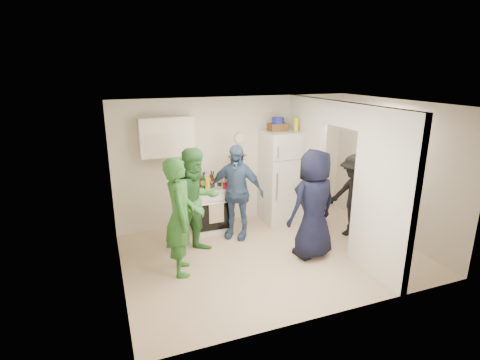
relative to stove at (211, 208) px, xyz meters
name	(u,v)px	position (x,y,z in m)	size (l,w,h in m)	color
floor	(272,255)	(0.65, -1.37, -0.43)	(4.80, 4.80, 0.00)	tan
wall_back	(237,160)	(0.65, 0.33, 0.82)	(4.80, 4.80, 0.00)	silver
wall_front	(337,224)	(0.65, -3.07, 0.82)	(4.80, 4.80, 0.00)	silver
wall_left	(115,203)	(-1.75, -1.37, 0.82)	(3.40, 3.40, 0.00)	silver
wall_right	(394,170)	(3.05, -1.37, 0.82)	(3.40, 3.40, 0.00)	silver
ceiling	(276,104)	(0.65, -1.37, 2.07)	(4.80, 4.80, 0.00)	white
partition_pier_back	(305,162)	(1.85, -0.27, 0.82)	(0.12, 1.20, 2.50)	silver
partition_pier_front	(383,197)	(1.85, -2.47, 0.82)	(0.12, 1.20, 2.50)	silver
partition_header	(343,114)	(1.85, -1.37, 1.87)	(0.12, 1.00, 0.40)	silver
stove	(211,208)	(0.00, 0.00, 0.00)	(0.73, 0.61, 0.87)	white
upper_cabinet	(166,136)	(-0.75, 0.15, 1.42)	(0.95, 0.34, 0.70)	silver
fridge	(282,177)	(1.48, -0.03, 0.49)	(0.76, 0.74, 1.85)	silver
wicker_basket	(278,127)	(1.38, 0.02, 1.49)	(0.35, 0.25, 0.15)	brown
blue_bowl	(278,120)	(1.38, 0.02, 1.62)	(0.24, 0.24, 0.11)	#151C94
yellow_cup_stack_top	(296,125)	(1.70, -0.13, 1.54)	(0.09, 0.09, 0.25)	yellow
wall_clock	(239,138)	(0.70, 0.31, 1.27)	(0.22, 0.22, 0.03)	white
spice_shelf	(238,156)	(0.65, 0.28, 0.92)	(0.35, 0.08, 0.03)	olive
nook_window	(388,146)	(3.03, -1.17, 1.22)	(0.03, 0.70, 0.80)	black
nook_window_frame	(387,146)	(3.01, -1.17, 1.22)	(0.04, 0.76, 0.86)	white
nook_valance	(388,127)	(2.99, -1.17, 1.57)	(0.04, 0.82, 0.18)	white
yellow_cup_stack_stove	(208,185)	(-0.12, -0.22, 0.56)	(0.09, 0.09, 0.25)	gold
red_cup	(225,186)	(0.22, -0.20, 0.49)	(0.09, 0.09, 0.12)	red
person_green_left	(179,217)	(-0.88, -1.35, 0.47)	(0.66, 0.43, 1.81)	#2D6A2A
person_green_center	(196,202)	(-0.49, -0.83, 0.47)	(0.88, 0.69, 1.81)	#3D833A
person_denim	(236,192)	(0.34, -0.46, 0.44)	(1.02, 0.43, 1.74)	#3A5580
person_navy	(314,204)	(1.26, -1.60, 0.47)	(0.88, 0.57, 1.81)	black
person_nook	(354,197)	(2.34, -1.22, 0.35)	(1.01, 0.58, 1.56)	black
bottle_a	(195,179)	(-0.27, 0.13, 0.59)	(0.07, 0.07, 0.31)	maroon
bottle_b	(203,181)	(-0.16, -0.10, 0.60)	(0.08, 0.08, 0.33)	#194C1B
bottle_c	(205,178)	(-0.07, 0.15, 0.57)	(0.06, 0.06, 0.27)	silver
bottle_d	(213,181)	(0.03, -0.04, 0.56)	(0.07, 0.07, 0.25)	#601910
bottle_e	(213,177)	(0.11, 0.18, 0.56)	(0.07, 0.07, 0.25)	#999EAA
bottle_f	(219,179)	(0.18, 0.01, 0.58)	(0.08, 0.08, 0.29)	#18422B
bottle_g	(222,177)	(0.26, 0.14, 0.56)	(0.07, 0.07, 0.25)	olive
bottle_h	(196,183)	(-0.31, -0.13, 0.59)	(0.06, 0.06, 0.32)	#ADB1B9
bottle_i	(211,178)	(0.05, 0.11, 0.57)	(0.07, 0.07, 0.28)	#4F350D
bottle_j	(226,179)	(0.28, -0.08, 0.59)	(0.06, 0.06, 0.31)	#1C5229
bottle_k	(199,181)	(-0.21, 0.02, 0.56)	(0.07, 0.07, 0.25)	maroon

